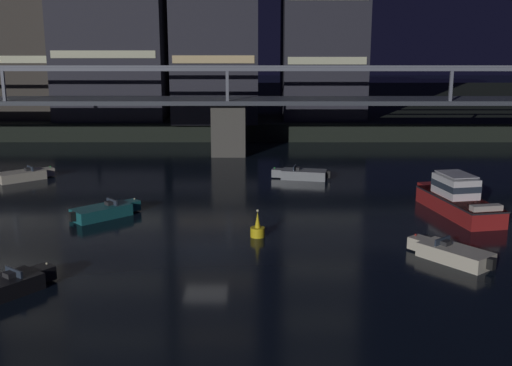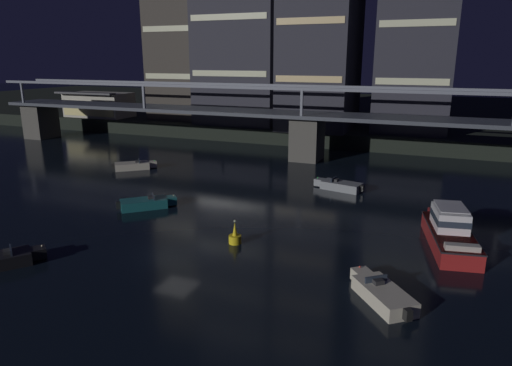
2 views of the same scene
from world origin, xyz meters
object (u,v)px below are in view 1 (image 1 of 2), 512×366
Objects in this scene: speedboat_near_right at (105,211)px; speedboat_mid_center at (453,254)px; speedboat_mid_left at (25,175)px; cabin_cruiser_near_left at (458,199)px; speedboat_near_center at (303,174)px; river_bridge at (230,112)px; speedboat_mid_right at (4,287)px; channel_buoy at (259,229)px.

speedboat_mid_center is (21.31, -8.61, 0.00)m from speedboat_near_right.
speedboat_mid_left is at bearing 130.46° from speedboat_near_right.
cabin_cruiser_near_left is 15.05m from speedboat_near_center.
cabin_cruiser_near_left is 10.27m from speedboat_mid_center.
speedboat_near_right is (-7.58, -24.58, -4.13)m from river_bridge.
river_bridge is 20.76× the size of speedboat_mid_right.
speedboat_mid_right is (-1.58, -13.35, 0.00)m from speedboat_near_right.
speedboat_mid_center is 0.99× the size of speedboat_mid_right.
speedboat_near_center is at bearing 108.02° from speedboat_mid_center.
cabin_cruiser_near_left is 2.05× the size of speedboat_mid_left.
speedboat_mid_center is (13.73, -33.19, -4.13)m from river_bridge.
river_bridge is at bearing 119.34° from speedboat_near_center.
speedboat_mid_left is 37.29m from speedboat_mid_center.
cabin_cruiser_near_left is 5.32× the size of channel_buoy.
speedboat_mid_right is (-16.12, -25.52, 0.00)m from speedboat_near_center.
channel_buoy is (-3.95, -16.53, 0.06)m from speedboat_near_center.
cabin_cruiser_near_left is 36.25m from speedboat_mid_left.
speedboat_near_center and speedboat_mid_left have the same top height.
channel_buoy is at bearing -37.96° from speedboat_mid_left.
speedboat_mid_left is at bearing 142.04° from channel_buoy.
speedboat_near_center is at bearing 132.36° from cabin_cruiser_near_left.
speedboat_mid_right is at bearing -96.73° from speedboat_near_right.
speedboat_near_center is 30.19m from speedboat_mid_right.
speedboat_near_center is 1.17× the size of speedboat_near_right.
cabin_cruiser_near_left is 2.09× the size of speedboat_near_right.
speedboat_near_right is at bearing -140.07° from speedboat_near_center.
cabin_cruiser_near_left is at bearing -17.04° from speedboat_mid_left.
speedboat_near_center is 18.97m from speedboat_near_right.
channel_buoy is (10.59, -4.35, 0.06)m from speedboat_near_right.
speedboat_mid_right is at bearing -168.30° from speedboat_mid_center.
speedboat_mid_left is (-24.52, -0.49, 0.00)m from speedboat_near_center.
cabin_cruiser_near_left is 2.03× the size of speedboat_mid_center.
speedboat_mid_center is 2.62× the size of channel_buoy.
river_bridge is at bearing 76.43° from speedboat_mid_right.
speedboat_near_center is 1.14× the size of speedboat_mid_left.
speedboat_mid_right is (-9.15, -37.93, -4.13)m from river_bridge.
cabin_cruiser_near_left is 1.79× the size of speedboat_near_center.
speedboat_mid_left is (-17.55, -12.89, -4.13)m from river_bridge.
channel_buoy reaches higher than speedboat_near_right.
speedboat_mid_center is at bearing -22.00° from speedboat_near_right.
river_bridge is at bearing 72.87° from speedboat_near_right.
channel_buoy reaches higher than speedboat_near_center.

